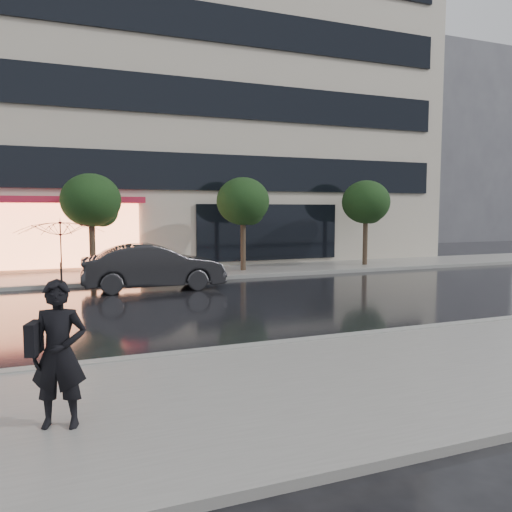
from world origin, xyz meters
TOP-DOWN VIEW (x-y plane):
  - ground at (0.00, 0.00)m, footprint 120.00×120.00m
  - sidewalk_near at (0.00, -3.25)m, footprint 60.00×4.50m
  - sidewalk_far at (0.00, 10.25)m, footprint 60.00×3.50m
  - curb_near at (0.00, -1.00)m, footprint 60.00×0.25m
  - curb_far at (0.00, 8.50)m, footprint 60.00×0.25m
  - office_building at (-0.00, 17.97)m, footprint 30.00×12.76m
  - bg_building_right at (26.00, 28.00)m, footprint 12.00×12.00m
  - tree_mid_west at (-2.94, 10.03)m, footprint 2.20×2.20m
  - tree_mid_east at (3.06, 10.03)m, footprint 2.20×2.20m
  - tree_far_east at (9.06, 10.03)m, footprint 2.20×2.20m
  - parked_car at (-1.25, 6.99)m, footprint 4.67×1.80m
  - pedestrian_with_umbrella at (-4.12, -3.46)m, footprint 1.20×1.21m

SIDE VIEW (x-z plane):
  - ground at x=0.00m, z-range 0.00..0.00m
  - sidewalk_near at x=0.00m, z-range 0.00..0.12m
  - sidewalk_far at x=0.00m, z-range 0.00..0.12m
  - curb_near at x=0.00m, z-range 0.00..0.14m
  - curb_far at x=0.00m, z-range 0.00..0.14m
  - parked_car at x=-1.25m, z-range 0.00..1.52m
  - pedestrian_with_umbrella at x=-4.12m, z-range 0.49..2.94m
  - tree_mid_west at x=-2.94m, z-range 0.93..4.92m
  - tree_mid_east at x=3.06m, z-range 0.93..4.92m
  - tree_far_east at x=9.06m, z-range 0.93..4.92m
  - bg_building_right at x=26.00m, z-range 0.00..16.00m
  - office_building at x=0.00m, z-range 0.00..18.00m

